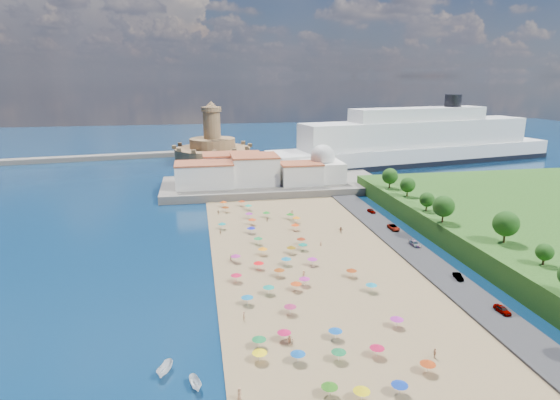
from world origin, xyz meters
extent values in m
plane|color=#071938|center=(0.00, 0.00, 0.00)|extent=(700.00, 700.00, 0.00)
cube|color=#59544C|center=(10.00, 73.00, 1.50)|extent=(90.00, 36.00, 3.00)
cube|color=#59544C|center=(-12.00, 108.00, 1.20)|extent=(18.00, 70.00, 2.40)
cube|color=#59544C|center=(-110.00, 153.00, 1.30)|extent=(199.03, 34.77, 2.60)
cube|color=silver|center=(-18.00, 69.00, 7.50)|extent=(22.00, 14.00, 9.00)
cube|color=silver|center=(2.00, 71.00, 8.50)|extent=(18.00, 16.00, 11.00)
cube|color=silver|center=(20.00, 67.00, 7.00)|extent=(16.00, 12.00, 8.00)
cube|color=silver|center=(-6.00, 83.00, 8.00)|extent=(24.00, 14.00, 10.00)
cube|color=silver|center=(30.00, 71.00, 7.00)|extent=(16.00, 16.00, 8.00)
sphere|color=silver|center=(30.00, 71.00, 13.00)|extent=(10.00, 10.00, 10.00)
cylinder|color=silver|center=(30.00, 71.00, 16.80)|extent=(1.20, 1.20, 1.60)
cylinder|color=#98774C|center=(-12.00, 138.00, 4.00)|extent=(40.00, 40.00, 8.00)
cylinder|color=#98774C|center=(-12.00, 138.00, 10.50)|extent=(24.00, 24.00, 5.00)
cylinder|color=#98774C|center=(-12.00, 138.00, 20.00)|extent=(9.00, 9.00, 14.00)
cylinder|color=#98774C|center=(-12.00, 138.00, 28.20)|extent=(10.40, 10.40, 2.40)
cone|color=#98774C|center=(-12.00, 138.00, 30.90)|extent=(6.00, 6.00, 3.00)
cube|color=black|center=(93.73, 117.07, 1.31)|extent=(164.12, 54.82, 2.62)
cube|color=white|center=(93.73, 117.07, 4.85)|extent=(163.06, 54.24, 9.69)
cube|color=white|center=(93.73, 117.07, 16.15)|extent=(130.53, 43.81, 12.92)
cube|color=white|center=(93.73, 117.07, 25.84)|extent=(76.87, 29.26, 6.46)
cylinder|color=black|center=(114.86, 121.20, 32.30)|extent=(8.61, 8.61, 6.46)
cylinder|color=gray|center=(-7.11, -40.55, 1.25)|extent=(0.07, 0.07, 2.00)
cone|color=#BD0F44|center=(-7.11, -40.55, 2.15)|extent=(2.50, 2.50, 0.60)
cylinder|color=gray|center=(7.38, 18.05, 1.25)|extent=(0.07, 0.07, 2.00)
cone|color=#E93D0A|center=(7.38, 18.05, 2.15)|extent=(2.50, 2.50, 0.60)
cylinder|color=gray|center=(-11.93, -26.17, 1.25)|extent=(0.07, 0.07, 2.00)
cone|color=#0C69A5|center=(-11.93, -26.17, 2.15)|extent=(2.50, 2.50, 0.60)
cylinder|color=gray|center=(14.01, -39.72, 1.25)|extent=(0.07, 0.07, 2.00)
cone|color=#A32293|center=(14.01, -39.72, 2.15)|extent=(2.50, 2.50, 0.60)
cylinder|color=gray|center=(-12.26, -3.59, 1.25)|extent=(0.07, 0.07, 2.00)
cone|color=#982076|center=(-12.26, -3.59, 2.15)|extent=(2.50, 2.50, 0.60)
cylinder|color=gray|center=(5.88, -8.87, 1.25)|extent=(0.07, 0.07, 2.00)
cone|color=#AB249C|center=(5.88, -8.87, 2.15)|extent=(2.50, 2.50, 0.60)
cylinder|color=gray|center=(-0.94, -21.73, 1.25)|extent=(0.07, 0.07, 2.00)
cone|color=#C73E0F|center=(-0.94, -21.73, 2.15)|extent=(2.50, 2.50, 0.60)
cylinder|color=gray|center=(-5.60, 48.07, 1.25)|extent=(0.07, 0.07, 2.00)
cone|color=#9B2E0E|center=(-5.60, 48.07, 2.15)|extent=(2.50, 2.50, 0.60)
cylinder|color=gray|center=(5.89, 1.38, 1.25)|extent=(0.07, 0.07, 2.00)
cone|color=#0D7C64|center=(5.89, 1.38, 2.15)|extent=(2.50, 2.50, 0.60)
cylinder|color=gray|center=(-7.30, -9.01, 1.25)|extent=(0.07, 0.07, 2.00)
cone|color=#F40A11|center=(-7.30, -9.01, 2.15)|extent=(2.50, 2.50, 0.60)
cylinder|color=gray|center=(9.26, 25.22, 1.25)|extent=(0.07, 0.07, 2.00)
cone|color=orange|center=(9.26, 25.22, 2.15)|extent=(2.50, 2.50, 0.60)
cylinder|color=gray|center=(0.43, -47.93, 1.25)|extent=(0.07, 0.07, 2.00)
cone|color=#126A36|center=(0.43, -47.93, 2.15)|extent=(2.50, 2.50, 0.60)
cylinder|color=gray|center=(-12.13, -45.87, 1.25)|extent=(0.07, 0.07, 2.00)
cone|color=yellow|center=(-12.13, -45.87, 2.15)|extent=(2.50, 2.50, 0.60)
cylinder|color=gray|center=(-6.99, -22.38, 1.25)|extent=(0.07, 0.07, 2.00)
cone|color=#0E8877|center=(-6.99, -22.38, 2.15)|extent=(2.50, 2.50, 0.60)
cylinder|color=gray|center=(6.36, 5.73, 1.25)|extent=(0.07, 0.07, 2.00)
cone|color=maroon|center=(6.36, 5.73, 2.15)|extent=(2.50, 2.50, 0.60)
cylinder|color=gray|center=(-5.13, 8.23, 1.25)|extent=(0.07, 0.07, 2.00)
cone|color=#167E3B|center=(-5.13, 8.23, 2.15)|extent=(2.50, 2.50, 0.60)
cylinder|color=gray|center=(13.01, -17.15, 1.25)|extent=(0.07, 0.07, 2.00)
cone|color=maroon|center=(13.01, -17.15, 2.15)|extent=(2.50, 2.50, 0.60)
cylinder|color=gray|center=(0.84, 32.45, 1.25)|extent=(0.07, 0.07, 2.00)
cone|color=#17821F|center=(0.84, 32.45, 2.15)|extent=(2.50, 2.50, 0.60)
cylinder|color=gray|center=(-11.77, 41.18, 1.25)|extent=(0.07, 0.07, 2.00)
cone|color=maroon|center=(-11.77, 41.18, 2.15)|extent=(2.50, 2.50, 0.60)
cylinder|color=gray|center=(6.60, -57.47, 1.25)|extent=(0.07, 0.07, 2.00)
cone|color=#0C2E9C|center=(6.60, -57.47, 2.15)|extent=(2.50, 2.50, 0.60)
cylinder|color=gray|center=(-14.05, 23.03, 1.25)|extent=(0.07, 0.07, 2.00)
cone|color=#0D797A|center=(-14.05, 23.03, 2.15)|extent=(2.50, 2.50, 0.60)
cylinder|color=gray|center=(-6.14, -47.26, 1.25)|extent=(0.07, 0.07, 2.00)
cone|color=#0C4CA1|center=(-6.14, -47.26, 2.15)|extent=(2.50, 2.50, 0.60)
cylinder|color=gray|center=(-4.84, 32.48, 1.25)|extent=(0.07, 0.07, 2.00)
cone|color=#972091|center=(-4.84, 32.48, 2.15)|extent=(2.50, 2.50, 0.60)
cylinder|color=gray|center=(2.40, -0.25, 1.25)|extent=(0.07, 0.07, 2.00)
cone|color=#79580B|center=(2.40, -0.25, 2.15)|extent=(2.50, 2.50, 0.60)
cylinder|color=gray|center=(-0.35, -7.61, 1.25)|extent=(0.07, 0.07, 2.00)
cone|color=#106F97|center=(-0.35, -7.61, 2.15)|extent=(2.50, 2.50, 0.60)
cylinder|color=gray|center=(1.38, -19.58, 1.25)|extent=(0.07, 0.07, 2.00)
cone|color=#B4268A|center=(1.38, -19.58, 2.15)|extent=(2.50, 2.50, 0.60)
cylinder|color=gray|center=(-3.22, -13.97, 1.25)|extent=(0.07, 0.07, 2.00)
cone|color=#8F3A0D|center=(-3.22, -13.97, 2.15)|extent=(2.50, 2.50, 0.60)
cylinder|color=gray|center=(-4.23, -31.53, 1.25)|extent=(0.07, 0.07, 2.00)
cone|color=#9C214F|center=(-4.23, -31.53, 2.15)|extent=(2.50, 2.50, 0.60)
cylinder|color=gray|center=(13.01, -53.48, 1.25)|extent=(0.07, 0.07, 2.00)
cone|color=#A6340D|center=(13.01, -53.48, 2.15)|extent=(2.50, 2.50, 0.60)
cylinder|color=gray|center=(-3.93, 42.06, 1.25)|extent=(0.07, 0.07, 2.00)
cone|color=#109372|center=(-3.93, 42.06, 2.15)|extent=(2.50, 2.50, 0.60)
cylinder|color=gray|center=(-11.69, -41.93, 1.25)|extent=(0.07, 0.07, 2.00)
cone|color=#147437|center=(-11.69, -41.93, 2.15)|extent=(2.50, 2.50, 0.60)
cylinder|color=gray|center=(1.78, -41.62, 1.25)|extent=(0.07, 0.07, 2.00)
cone|color=#0C4BA4|center=(1.78, -41.62, 2.15)|extent=(2.50, 2.50, 0.60)
cylinder|color=gray|center=(8.03, 29.27, 1.25)|extent=(0.07, 0.07, 2.00)
cone|color=#147417|center=(8.03, 29.27, 2.15)|extent=(2.50, 2.50, 0.60)
cylinder|color=gray|center=(6.95, -47.94, 1.25)|extent=(0.07, 0.07, 2.00)
cone|color=#B40E38|center=(6.95, -47.94, 2.15)|extent=(2.50, 2.50, 0.60)
cylinder|color=gray|center=(-12.10, 48.09, 1.25)|extent=(0.07, 0.07, 2.00)
cone|color=#D44409|center=(-12.10, 48.09, 2.15)|extent=(2.50, 2.50, 0.60)
cylinder|color=gray|center=(-5.00, 0.11, 1.25)|extent=(0.07, 0.07, 2.00)
cone|color=orange|center=(-5.00, 0.11, 2.15)|extent=(2.50, 2.50, 0.60)
cylinder|color=gray|center=(-13.15, -15.06, 1.25)|extent=(0.07, 0.07, 2.00)
cone|color=red|center=(-13.15, -15.06, 2.15)|extent=(2.50, 2.50, 0.60)
cylinder|color=gray|center=(-3.45, -56.06, 1.25)|extent=(0.07, 0.07, 2.00)
cone|color=#256712|center=(-3.45, -56.06, 2.15)|extent=(2.50, 2.50, 0.60)
cylinder|color=gray|center=(-5.93, 17.50, 1.25)|extent=(0.07, 0.07, 2.00)
cone|color=#0D14B4|center=(-5.93, 17.50, 2.15)|extent=(2.50, 2.50, 0.60)
cylinder|color=gray|center=(14.69, -25.16, 1.25)|extent=(0.07, 0.07, 2.00)
cone|color=#117E9F|center=(14.69, -25.16, 2.15)|extent=(2.50, 2.50, 0.60)
cylinder|color=gray|center=(-4.59, 25.68, 1.25)|extent=(0.07, 0.07, 2.00)
cone|color=red|center=(-4.59, 25.68, 2.15)|extent=(2.50, 2.50, 0.60)
cylinder|color=gray|center=(0.75, -57.78, 1.25)|extent=(0.07, 0.07, 2.00)
cone|color=#D6C10B|center=(0.75, -57.78, 2.15)|extent=(2.50, 2.50, 0.60)
imported|color=tan|center=(9.68, 34.02, 1.19)|extent=(1.24, 0.73, 1.88)
imported|color=tan|center=(16.14, -49.96, 1.13)|extent=(0.56, 1.08, 1.76)
imported|color=tan|center=(-14.39, 38.70, 1.09)|extent=(0.94, 1.02, 1.67)
imported|color=tan|center=(-13.28, -32.20, 1.15)|extent=(0.48, 0.69, 1.80)
imported|color=tan|center=(-14.88, 17.67, 1.04)|extent=(1.16, 0.89, 1.58)
imported|color=tan|center=(2.19, -15.50, 1.17)|extent=(1.07, 0.95, 1.83)
imported|color=tan|center=(-13.29, -1.99, 1.05)|extent=(0.88, 0.96, 1.60)
imported|color=tan|center=(-16.22, -54.33, 1.16)|extent=(1.03, 1.04, 1.81)
imported|color=tan|center=(0.23, 27.89, 1.04)|extent=(0.94, 0.97, 1.58)
imported|color=tan|center=(11.28, 3.18, 1.07)|extent=(0.68, 0.71, 1.63)
imported|color=tan|center=(20.07, 13.50, 1.19)|extent=(1.82, 1.17, 1.88)
imported|color=tan|center=(-6.39, -41.83, 1.14)|extent=(1.72, 0.85, 1.78)
imported|color=white|center=(-22.34, -50.40, 0.75)|extent=(2.44, 4.14, 1.50)
imported|color=white|center=(-27.00, -46.13, 0.83)|extent=(3.16, 4.56, 1.65)
imported|color=gray|center=(36.00, -23.21, 1.30)|extent=(1.80, 3.79, 1.20)
imported|color=gray|center=(36.00, -1.62, 1.34)|extent=(1.96, 4.46, 1.28)
imported|color=gray|center=(36.00, -38.97, 1.36)|extent=(1.86, 3.98, 1.32)
imported|color=gray|center=(36.00, 30.38, 1.33)|extent=(2.04, 3.88, 1.26)
imported|color=gray|center=(36.00, 12.30, 1.41)|extent=(2.39, 5.14, 1.43)
cylinder|color=#382314|center=(50.90, -30.41, 7.03)|extent=(0.50, 0.50, 2.05)
sphere|color=#14380F|center=(50.90, -30.41, 8.88)|extent=(3.70, 3.70, 3.70)
cylinder|color=#382314|center=(51.39, -16.53, 7.71)|extent=(0.50, 0.50, 3.42)
sphere|color=#14380F|center=(51.39, -16.53, 10.78)|extent=(6.15, 6.15, 6.15)
cylinder|color=#382314|center=(45.02, 1.04, 7.64)|extent=(0.50, 0.50, 3.28)
sphere|color=#14380F|center=(45.02, 1.04, 10.60)|extent=(5.91, 5.91, 5.91)
cylinder|color=#382314|center=(46.12, 12.54, 7.23)|extent=(0.50, 0.50, 2.47)
sphere|color=#14380F|center=(46.12, 12.54, 9.45)|extent=(4.44, 4.44, 4.44)
cylinder|color=#382314|center=(47.97, 29.65, 7.40)|extent=(0.50, 0.50, 2.80)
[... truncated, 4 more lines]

